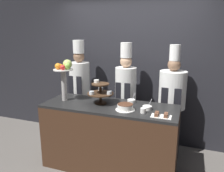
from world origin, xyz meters
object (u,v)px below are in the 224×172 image
at_px(serving_bowl_near, 147,108).
at_px(chef_center_right, 172,99).
at_px(cake_square_tray, 161,115).
at_px(serving_bowl_far, 131,101).
at_px(chef_center_left, 126,92).
at_px(cup_white, 143,111).
at_px(chef_left, 80,86).
at_px(tiered_stand, 100,92).
at_px(cake_round, 125,107).
at_px(fruit_pedestal, 64,72).

relative_size(serving_bowl_near, chef_center_right, 0.08).
bearing_deg(cake_square_tray, serving_bowl_far, 139.27).
bearing_deg(chef_center_left, cup_white, -59.61).
bearing_deg(chef_left, tiered_stand, -42.96).
bearing_deg(serving_bowl_near, cup_white, -98.93).
bearing_deg(serving_bowl_far, serving_bowl_near, -38.44).
bearing_deg(chef_center_left, chef_center_right, -0.01).
relative_size(cake_round, cake_square_tray, 1.05).
bearing_deg(tiered_stand, serving_bowl_far, 23.88).
bearing_deg(cup_white, chef_center_right, 70.14).
bearing_deg(tiered_stand, cake_square_tray, -14.66).
xyz_separation_m(fruit_pedestal, chef_left, (-0.10, 0.64, -0.37)).
xyz_separation_m(cake_square_tray, serving_bowl_far, (-0.48, 0.41, 0.01)).
relative_size(serving_bowl_near, chef_center_left, 0.08).
bearing_deg(chef_center_right, chef_center_left, 179.99).
height_order(serving_bowl_far, chef_center_left, chef_center_left).
relative_size(fruit_pedestal, chef_left, 0.33).
height_order(tiered_stand, chef_left, chef_left).
xyz_separation_m(tiered_stand, cake_square_tray, (0.88, -0.23, -0.15)).
relative_size(serving_bowl_far, chef_center_right, 0.08).
height_order(fruit_pedestal, chef_left, chef_left).
distance_m(tiered_stand, cake_round, 0.46).
bearing_deg(tiered_stand, cake_round, -20.15).
xyz_separation_m(fruit_pedestal, cup_white, (1.20, -0.14, -0.39)).
bearing_deg(chef_left, cake_round, -35.46).
distance_m(cake_square_tray, chef_center_left, 1.08).
bearing_deg(serving_bowl_far, chef_center_left, 116.50).
bearing_deg(fruit_pedestal, serving_bowl_far, 12.72).
distance_m(cake_round, chef_center_left, 0.79).
distance_m(cake_round, serving_bowl_far, 0.33).
bearing_deg(cup_white, fruit_pedestal, 173.17).
relative_size(fruit_pedestal, cup_white, 8.46).
xyz_separation_m(cup_white, serving_bowl_far, (-0.25, 0.36, -0.01)).
bearing_deg(tiered_stand, fruit_pedestal, -176.32).
bearing_deg(cup_white, chef_left, 148.99).
xyz_separation_m(tiered_stand, chef_left, (-0.65, 0.60, -0.12)).
bearing_deg(serving_bowl_far, cake_round, -89.07).
relative_size(cake_square_tray, chef_center_right, 0.14).
relative_size(tiered_stand, chef_center_left, 0.21).
height_order(fruit_pedestal, chef_center_right, chef_center_right).
bearing_deg(cake_round, chef_left, 144.54).
bearing_deg(chef_left, serving_bowl_far, -21.92).
distance_m(fruit_pedestal, cake_round, 1.04).
xyz_separation_m(cake_square_tray, chef_left, (-1.53, 0.84, 0.04)).
relative_size(chef_left, chef_center_right, 1.03).
bearing_deg(fruit_pedestal, cup_white, -6.83).
xyz_separation_m(chef_center_left, chef_center_right, (0.74, -0.00, -0.04)).
relative_size(chef_left, chef_center_left, 1.02).
xyz_separation_m(fruit_pedestal, cake_round, (0.96, -0.12, -0.38)).
distance_m(cup_white, cake_square_tray, 0.24).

